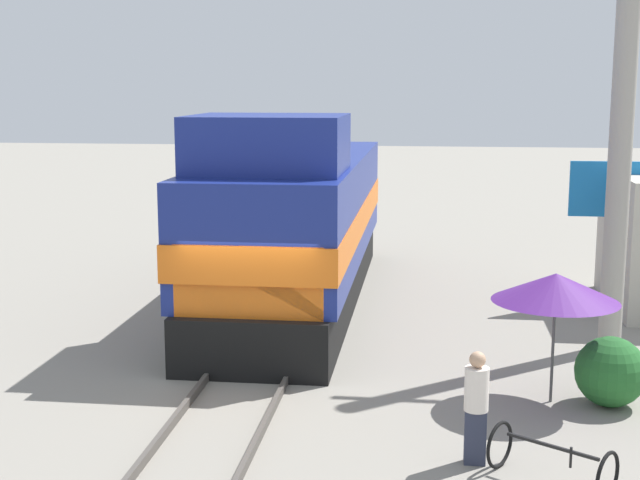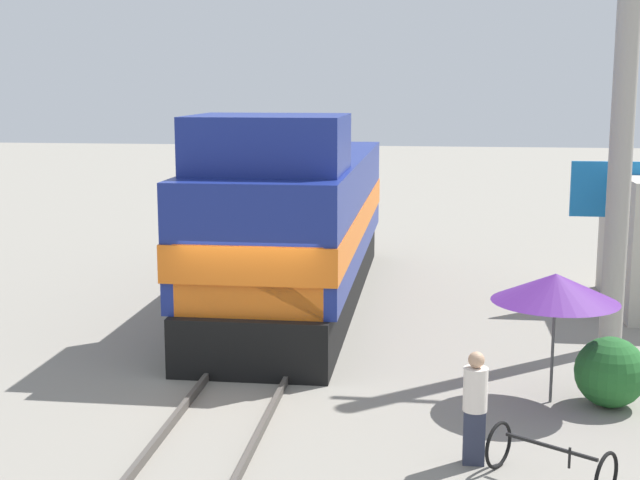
{
  "view_description": "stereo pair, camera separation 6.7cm",
  "coord_description": "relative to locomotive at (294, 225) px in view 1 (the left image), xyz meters",
  "views": [
    {
      "loc": [
        3.17,
        -15.76,
        5.26
      ],
      "look_at": [
        1.2,
        0.1,
        2.44
      ],
      "focal_mm": 50.0,
      "sensor_mm": 36.0,
      "label": 1
    },
    {
      "loc": [
        3.23,
        -15.75,
        5.26
      ],
      "look_at": [
        1.2,
        0.1,
        2.44
      ],
      "focal_mm": 50.0,
      "sensor_mm": 36.0,
      "label": 2
    }
  ],
  "objects": [
    {
      "name": "utility_pole",
      "position": [
        6.81,
        -2.73,
        2.55
      ],
      "size": [
        1.8,
        0.45,
        8.9
      ],
      "color": "#9E998E",
      "rests_on": "ground_plane"
    },
    {
      "name": "bicycle",
      "position": [
        4.84,
        -9.15,
        -1.6
      ],
      "size": [
        1.7,
        1.45,
        0.67
      ],
      "rotation": [
        0.0,
        0.0,
        0.98
      ],
      "color": "black",
      "rests_on": "ground_plane"
    },
    {
      "name": "rail_near",
      "position": [
        -0.72,
        -4.78,
        -1.87
      ],
      "size": [
        0.08,
        40.79,
        0.15
      ],
      "primitive_type": "cube",
      "color": "#4C4742",
      "rests_on": "ground_plane"
    },
    {
      "name": "ground_plane",
      "position": [
        0.0,
        -4.78,
        -1.94
      ],
      "size": [
        120.0,
        120.0,
        0.0
      ],
      "primitive_type": "plane",
      "color": "gray"
    },
    {
      "name": "rail_far",
      "position": [
        0.72,
        -4.78,
        -1.87
      ],
      "size": [
        0.08,
        40.79,
        0.15
      ],
      "primitive_type": "cube",
      "color": "#4C4742",
      "rests_on": "ground_plane"
    },
    {
      "name": "locomotive",
      "position": [
        0.0,
        0.0,
        0.0
      ],
      "size": [
        3.24,
        12.1,
        4.64
      ],
      "color": "black",
      "rests_on": "ground_plane"
    },
    {
      "name": "shrub_cluster",
      "position": [
        6.18,
        -6.04,
        -1.36
      ],
      "size": [
        1.17,
        1.17,
        1.17
      ],
      "primitive_type": "sphere",
      "color": "#236028",
      "rests_on": "ground_plane"
    },
    {
      "name": "person_bystander",
      "position": [
        3.87,
        -8.61,
        -1.07
      ],
      "size": [
        0.34,
        0.34,
        1.63
      ],
      "color": "#2D3347",
      "rests_on": "ground_plane"
    },
    {
      "name": "billboard_sign",
      "position": [
        7.68,
        0.87,
        0.68
      ],
      "size": [
        2.5,
        0.12,
        3.46
      ],
      "color": "#595959",
      "rests_on": "ground_plane"
    },
    {
      "name": "vendor_umbrella",
      "position": [
        5.25,
        -5.97,
        0.02
      ],
      "size": [
        2.09,
        2.09,
        2.2
      ],
      "color": "#4C4C4C",
      "rests_on": "ground_plane"
    }
  ]
}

